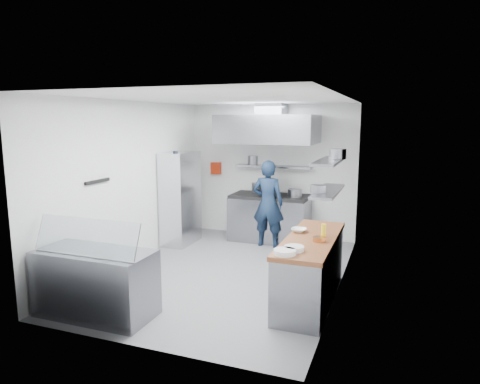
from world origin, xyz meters
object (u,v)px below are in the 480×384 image
at_px(gas_range, 270,219).
at_px(display_case, 96,283).
at_px(chef, 268,204).
at_px(wire_rack, 180,198).

relative_size(gas_range, display_case, 1.07).
bearing_deg(chef, wire_rack, 14.79).
bearing_deg(chef, gas_range, -76.50).
bearing_deg(wire_rack, display_case, -80.84).
relative_size(chef, wire_rack, 0.93).
bearing_deg(display_case, gas_range, 74.98).
relative_size(gas_range, wire_rack, 0.86).
distance_m(chef, wire_rack, 1.76).
distance_m(gas_range, chef, 0.59).
distance_m(gas_range, wire_rack, 1.88).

